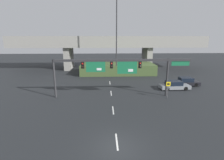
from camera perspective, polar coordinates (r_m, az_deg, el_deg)
The scene contains 9 objects.
ground_plane at distance 14.79m, azimuth 1.71°, elevation -20.46°, with size 160.00×160.00×0.00m, color black.
lane_markings at distance 29.74m, azimuth -0.51°, elevation -2.43°, with size 0.14×34.13×0.01m.
signal_gantry at distance 24.25m, azimuth 2.40°, elevation 4.62°, with size 19.14×0.44×5.39m.
speed_limit_sign at distance 25.21m, azimuth 17.83°, elevation -2.35°, with size 0.60×0.11×2.45m.
highway_light_pole_near at distance 37.22m, azimuth 1.50°, elevation 15.31°, with size 0.70×0.36×17.83m.
overpass_bridge at distance 47.19m, azimuth -1.29°, elevation 11.37°, with size 49.51×8.50×8.59m.
grass_embankment at distance 41.61m, azimuth 1.79°, elevation 3.88°, with size 16.91×8.06×2.30m.
parked_sedan_near_right at distance 30.32m, azimuth 19.70°, elevation -1.68°, with size 4.86×1.96×1.40m.
parked_sedan_mid_right at distance 33.48m, azimuth 23.08°, elevation -0.53°, with size 4.28×1.93×1.44m.
Camera 1 is at (-0.92, -12.19, 8.33)m, focal length 28.00 mm.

